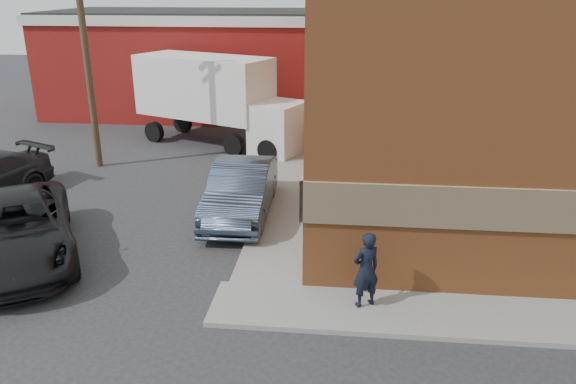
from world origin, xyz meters
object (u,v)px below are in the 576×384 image
(brick_building, at_px, (522,53))
(warehouse, at_px, (200,61))
(utility_pole, at_px, (85,46))
(man, at_px, (366,270))
(suv_a, at_px, (15,230))
(sedan, at_px, (241,190))
(box_truck, at_px, (218,96))

(brick_building, xyz_separation_m, warehouse, (-14.50, 11.00, -1.87))
(utility_pole, xyz_separation_m, man, (10.47, -9.72, -3.73))
(brick_building, bearing_deg, utility_pole, 179.98)
(warehouse, distance_m, suv_a, 19.25)
(brick_building, distance_m, warehouse, 18.30)
(brick_building, height_order, man, brick_building)
(sedan, bearing_deg, man, -55.17)
(utility_pole, bearing_deg, warehouse, 82.23)
(man, xyz_separation_m, box_truck, (-6.26, 13.34, 1.27))
(sedan, bearing_deg, suv_a, -147.27)
(suv_a, height_order, box_truck, box_truck)
(man, bearing_deg, brick_building, -149.16)
(warehouse, distance_m, utility_pole, 11.27)
(man, distance_m, suv_a, 9.29)
(warehouse, bearing_deg, sedan, -71.49)
(warehouse, xyz_separation_m, man, (8.97, -20.72, -1.80))
(brick_building, bearing_deg, suv_a, -151.00)
(suv_a, xyz_separation_m, box_truck, (2.90, 11.77, 1.43))
(man, xyz_separation_m, sedan, (-3.77, 5.19, -0.16))
(utility_pole, height_order, man, utility_pole)
(utility_pole, height_order, suv_a, utility_pole)
(utility_pole, relative_size, man, 5.03)
(warehouse, height_order, box_truck, warehouse)
(box_truck, bearing_deg, warehouse, 133.90)
(utility_pole, bearing_deg, suv_a, -80.90)
(suv_a, bearing_deg, utility_pole, 69.42)
(brick_building, height_order, warehouse, brick_building)
(utility_pole, distance_m, man, 14.76)
(utility_pole, bearing_deg, box_truck, 40.75)
(brick_building, distance_m, box_truck, 12.57)
(brick_building, xyz_separation_m, man, (-5.53, -9.71, -3.67))
(warehouse, distance_m, man, 22.65)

